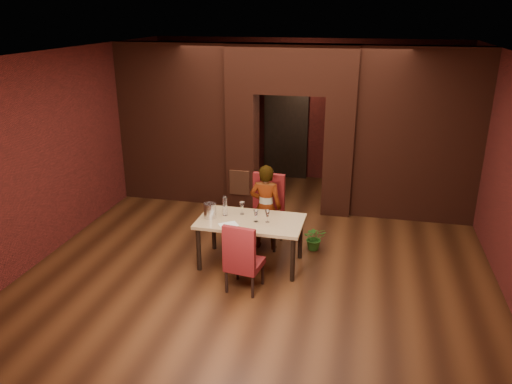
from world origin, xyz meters
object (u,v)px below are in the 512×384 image
at_px(chair_near, 245,256).
at_px(wine_glass_c, 267,216).
at_px(chair_far, 265,212).
at_px(water_bottle, 225,206).
at_px(wine_bucket, 210,211).
at_px(wine_glass_b, 256,216).
at_px(dining_table, 251,242).
at_px(potted_plant, 315,238).
at_px(wine_glass_a, 242,208).
at_px(person_seated, 266,207).

relative_size(chair_near, wine_glass_c, 5.47).
relative_size(chair_far, water_bottle, 3.74).
distance_m(chair_far, wine_bucket, 1.09).
relative_size(wine_bucket, water_bottle, 0.73).
xyz_separation_m(chair_near, wine_glass_b, (0.01, 0.68, 0.33)).
distance_m(dining_table, chair_near, 0.75).
relative_size(dining_table, water_bottle, 5.02).
relative_size(dining_table, chair_far, 1.34).
bearing_deg(dining_table, potted_plant, 38.92).
bearing_deg(wine_bucket, chair_near, -43.45).
xyz_separation_m(wine_glass_b, wine_glass_c, (0.17, 0.02, -0.00)).
distance_m(chair_far, wine_glass_b, 0.82).
xyz_separation_m(dining_table, wine_glass_a, (-0.18, 0.19, 0.48)).
bearing_deg(chair_far, person_seated, -68.81).
distance_m(wine_bucket, potted_plant, 1.86).
distance_m(dining_table, wine_glass_a, 0.55).
bearing_deg(chair_near, wine_glass_b, -82.48).
height_order(chair_near, person_seated, person_seated).
bearing_deg(chair_near, person_seated, -82.52).
relative_size(wine_glass_c, wine_bucket, 0.81).
height_order(chair_far, potted_plant, chair_far).
xyz_separation_m(chair_near, wine_glass_c, (0.18, 0.71, 0.33)).
xyz_separation_m(dining_table, chair_near, (0.09, -0.73, 0.14)).
xyz_separation_m(chair_near, wine_bucket, (-0.72, 0.68, 0.35)).
bearing_deg(wine_glass_c, wine_glass_b, -171.88).
bearing_deg(chair_far, dining_table, -91.28).
distance_m(chair_near, wine_glass_a, 1.02).
bearing_deg(chair_far, wine_glass_c, -71.18).
xyz_separation_m(dining_table, water_bottle, (-0.43, 0.09, 0.54)).
bearing_deg(wine_glass_b, water_bottle, 165.10).
height_order(wine_glass_c, wine_bucket, wine_bucket).
relative_size(chair_far, wine_glass_b, 6.29).
bearing_deg(wine_glass_a, chair_near, -73.74).
bearing_deg(person_seated, wine_glass_a, 57.21).
xyz_separation_m(chair_far, wine_bucket, (-0.70, -0.79, 0.27)).
height_order(dining_table, chair_far, chair_far).
height_order(dining_table, wine_glass_c, wine_glass_c).
bearing_deg(chair_far, water_bottle, -123.72).
relative_size(wine_glass_a, water_bottle, 0.63).
xyz_separation_m(dining_table, chair_far, (0.07, 0.73, 0.22)).
bearing_deg(water_bottle, chair_far, 51.87).
distance_m(wine_glass_a, water_bottle, 0.27).
relative_size(wine_glass_b, potted_plant, 0.46).
relative_size(chair_far, person_seated, 0.83).
bearing_deg(wine_bucket, chair_far, 48.28).
xyz_separation_m(chair_far, wine_glass_a, (-0.26, -0.54, 0.26)).
distance_m(wine_glass_b, water_bottle, 0.55).
bearing_deg(wine_glass_c, person_seated, 104.00).
distance_m(person_seated, potted_plant, 0.97).
height_order(person_seated, wine_bucket, person_seated).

